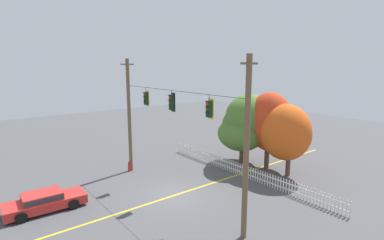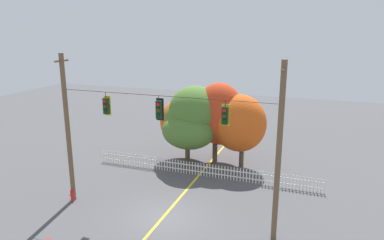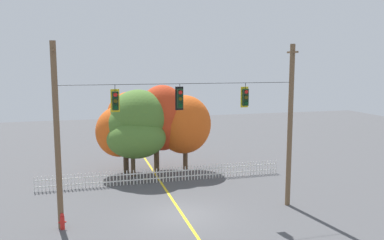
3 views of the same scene
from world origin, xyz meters
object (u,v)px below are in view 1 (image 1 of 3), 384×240
(traffic_signal_northbound_secondary, at_px, (146,98))
(autumn_oak_far_east, at_px, (271,123))
(parked_car, at_px, (44,201))
(autumn_maple_near_fence, at_px, (247,122))
(autumn_maple_mid, at_px, (245,124))
(traffic_signal_southbound_primary, at_px, (172,102))
(autumn_maple_far_west, at_px, (284,131))
(traffic_signal_northbound_primary, at_px, (209,109))
(fire_hydrant, at_px, (129,166))

(traffic_signal_northbound_secondary, xyz_separation_m, autumn_oak_far_east, (4.14, 9.27, -2.33))
(parked_car, bearing_deg, autumn_maple_near_fence, 86.40)
(autumn_maple_near_fence, relative_size, parked_car, 1.32)
(autumn_oak_far_east, distance_m, parked_car, 17.39)
(autumn_maple_near_fence, xyz_separation_m, autumn_maple_mid, (0.67, -1.01, 0.06))
(traffic_signal_southbound_primary, distance_m, autumn_maple_far_west, 9.65)
(autumn_oak_far_east, bearing_deg, traffic_signal_northbound_primary, -73.13)
(traffic_signal_southbound_primary, xyz_separation_m, autumn_maple_far_west, (2.37, 8.95, -2.69))
(autumn_maple_far_west, xyz_separation_m, parked_car, (-5.38, -16.30, -3.05))
(autumn_maple_near_fence, bearing_deg, fire_hydrant, -112.99)
(traffic_signal_northbound_secondary, bearing_deg, traffic_signal_northbound_primary, -0.00)
(autumn_maple_near_fence, distance_m, fire_hydrant, 11.01)
(autumn_maple_far_west, bearing_deg, autumn_oak_far_east, 168.27)
(autumn_oak_far_east, xyz_separation_m, parked_car, (-3.85, -16.62, -3.38))
(autumn_maple_mid, bearing_deg, autumn_maple_near_fence, 123.70)
(traffic_signal_southbound_primary, relative_size, autumn_maple_mid, 0.22)
(traffic_signal_northbound_secondary, height_order, autumn_maple_mid, traffic_signal_northbound_secondary)
(traffic_signal_northbound_primary, xyz_separation_m, parked_car, (-6.66, -7.35, -5.73))
(autumn_oak_far_east, bearing_deg, traffic_signal_northbound_secondary, -114.07)
(traffic_signal_northbound_primary, height_order, fire_hydrant, traffic_signal_northbound_primary)
(traffic_signal_northbound_primary, xyz_separation_m, fire_hydrant, (-9.71, -0.22, -5.93))
(traffic_signal_northbound_secondary, xyz_separation_m, autumn_maple_near_fence, (1.35, 9.46, -2.68))
(traffic_signal_northbound_secondary, height_order, traffic_signal_northbound_primary, same)
(autumn_maple_near_fence, bearing_deg, autumn_maple_mid, -56.30)
(traffic_signal_southbound_primary, xyz_separation_m, autumn_maple_near_fence, (-1.95, 9.46, -2.71))
(parked_car, relative_size, fire_hydrant, 5.57)
(autumn_oak_far_east, relative_size, parked_car, 1.42)
(traffic_signal_southbound_primary, xyz_separation_m, autumn_maple_mid, (-1.28, 8.45, -2.65))
(traffic_signal_northbound_secondary, height_order, fire_hydrant, traffic_signal_northbound_secondary)
(autumn_maple_mid, bearing_deg, autumn_maple_far_west, 7.84)
(traffic_signal_southbound_primary, xyz_separation_m, parked_car, (-3.01, -7.35, -5.74))
(traffic_signal_southbound_primary, distance_m, fire_hydrant, 8.49)
(autumn_maple_near_fence, height_order, parked_car, autumn_maple_near_fence)
(traffic_signal_northbound_primary, relative_size, autumn_maple_far_west, 0.23)
(autumn_maple_near_fence, xyz_separation_m, parked_car, (-1.06, -16.81, -3.03))
(autumn_maple_near_fence, bearing_deg, traffic_signal_northbound_secondary, -98.14)
(autumn_oak_far_east, xyz_separation_m, fire_hydrant, (-6.90, -9.50, -3.58))
(traffic_signal_northbound_secondary, relative_size, traffic_signal_northbound_primary, 1.02)
(traffic_signal_southbound_primary, relative_size, autumn_maple_far_west, 0.24)
(autumn_maple_far_west, distance_m, parked_car, 17.44)
(autumn_oak_far_east, bearing_deg, autumn_maple_near_fence, 176.10)
(autumn_oak_far_east, relative_size, fire_hydrant, 7.93)
(parked_car, bearing_deg, autumn_maple_mid, 83.74)
(traffic_signal_northbound_secondary, distance_m, traffic_signal_northbound_primary, 6.96)
(fire_hydrant, bearing_deg, autumn_maple_near_fence, 67.01)
(autumn_oak_far_east, xyz_separation_m, autumn_maple_far_west, (1.54, -0.32, -0.33))
(traffic_signal_northbound_secondary, bearing_deg, autumn_maple_near_fence, 81.86)
(autumn_maple_far_west, bearing_deg, autumn_maple_near_fence, 173.28)
(traffic_signal_northbound_secondary, relative_size, autumn_maple_near_fence, 0.23)
(traffic_signal_northbound_secondary, xyz_separation_m, autumn_maple_far_west, (5.68, 8.96, -2.66))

